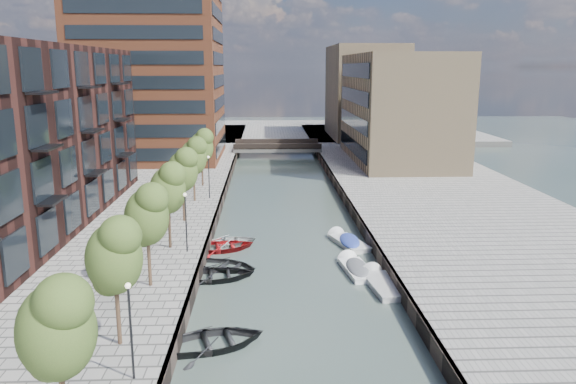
{
  "coord_description": "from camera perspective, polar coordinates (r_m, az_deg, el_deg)",
  "views": [
    {
      "loc": [
        -1.78,
        -12.78,
        13.35
      ],
      "look_at": [
        0.0,
        31.21,
        3.5
      ],
      "focal_mm": 35.0,
      "sensor_mm": 36.0,
      "label": 1
    }
  ],
  "objects": [
    {
      "name": "bridge",
      "position": [
        85.64,
        -1.11,
        4.58
      ],
      "size": [
        13.0,
        6.0,
        1.3
      ],
      "color": "gray",
      "rests_on": "ground"
    },
    {
      "name": "motorboat_3",
      "position": [
        43.58,
        6.01,
        -5.04
      ],
      "size": [
        2.9,
        4.86,
        1.53
      ],
      "color": "silver",
      "rests_on": "ground"
    },
    {
      "name": "water",
      "position": [
        54.47,
        -0.37,
        -1.58
      ],
      "size": [
        300.0,
        300.0,
        0.0
      ],
      "primitive_type": "plane",
      "color": "#38473F",
      "rests_on": "ground"
    },
    {
      "name": "tree_0",
      "position": [
        19.78,
        -22.49,
        -12.4
      ],
      "size": [
        2.5,
        2.5,
        5.95
      ],
      "color": "#382619",
      "rests_on": "quay_left"
    },
    {
      "name": "motorboat_2",
      "position": [
        35.97,
        9.36,
        -9.2
      ],
      "size": [
        2.16,
        4.82,
        1.55
      ],
      "color": "#B4B4B2",
      "rests_on": "ground"
    },
    {
      "name": "lamp_0",
      "position": [
        23.62,
        -15.73,
        -12.5
      ],
      "size": [
        0.24,
        0.24,
        4.12
      ],
      "color": "black",
      "rests_on": "quay_left"
    },
    {
      "name": "sloop_4",
      "position": [
        38.5,
        -6.35,
        -7.76
      ],
      "size": [
        5.29,
        4.63,
        0.91
      ],
      "primitive_type": "imported",
      "rotation": [
        0.0,
        0.0,
        1.17
      ],
      "color": "black",
      "rests_on": "ground"
    },
    {
      "name": "quay_wall_right",
      "position": [
        54.89,
        6.0,
        -1.0
      ],
      "size": [
        0.25,
        140.0,
        1.0
      ],
      "primitive_type": "cube",
      "color": "#332823",
      "rests_on": "ground"
    },
    {
      "name": "far_closure",
      "position": [
        113.53,
        -1.42,
        6.11
      ],
      "size": [
        80.0,
        40.0,
        1.0
      ],
      "primitive_type": "cube",
      "color": "gray",
      "rests_on": "ground"
    },
    {
      "name": "tree_1",
      "position": [
        25.99,
        -17.27,
        -6.01
      ],
      "size": [
        2.5,
        2.5,
        5.95
      ],
      "color": "#382619",
      "rests_on": "quay_left"
    },
    {
      "name": "tree_3",
      "position": [
        39.21,
        -12.13,
        0.49
      ],
      "size": [
        2.5,
        2.5,
        5.95
      ],
      "color": "#382619",
      "rests_on": "quay_left"
    },
    {
      "name": "motorboat_4",
      "position": [
        38.13,
        6.86,
        -7.69
      ],
      "size": [
        2.11,
        4.63,
        1.49
      ],
      "color": "white",
      "rests_on": "ground"
    },
    {
      "name": "sloop_1",
      "position": [
        36.81,
        -7.34,
        -8.76
      ],
      "size": [
        5.46,
        4.22,
        1.04
      ],
      "primitive_type": "imported",
      "rotation": [
        0.0,
        0.0,
        1.7
      ],
      "color": "black",
      "rests_on": "ground"
    },
    {
      "name": "tan_block_far",
      "position": [
        102.43,
        7.8,
        10.06
      ],
      "size": [
        12.0,
        20.0,
        16.0
      ],
      "primitive_type": "cube",
      "color": "tan",
      "rests_on": "quay_right"
    },
    {
      "name": "sloop_3",
      "position": [
        43.61,
        -5.93,
        -5.28
      ],
      "size": [
        4.86,
        4.05,
        0.87
      ],
      "primitive_type": "imported",
      "rotation": [
        0.0,
        0.0,
        1.86
      ],
      "color": "#BDBDBB",
      "rests_on": "ground"
    },
    {
      "name": "car",
      "position": [
        75.53,
        7.53,
        3.55
      ],
      "size": [
        1.46,
        3.56,
        1.21
      ],
      "primitive_type": "imported",
      "rotation": [
        0.0,
        0.0,
        0.01
      ],
      "color": "silver",
      "rests_on": "quay_right"
    },
    {
      "name": "sloop_0",
      "position": [
        28.63,
        -7.55,
        -15.3
      ],
      "size": [
        5.99,
        5.03,
        1.06
      ],
      "primitive_type": "imported",
      "rotation": [
        0.0,
        0.0,
        1.88
      ],
      "color": "black",
      "rests_on": "ground"
    },
    {
      "name": "sloop_2",
      "position": [
        42.31,
        -6.7,
        -5.87
      ],
      "size": [
        5.6,
        4.63,
        1.0
      ],
      "primitive_type": "imported",
      "rotation": [
        0.0,
        0.0,
        1.84
      ],
      "color": "#A61215",
      "rests_on": "ground"
    },
    {
      "name": "lamp_2",
      "position": [
        53.96,
        -8.05,
        1.98
      ],
      "size": [
        0.24,
        0.24,
        4.12
      ],
      "color": "black",
      "rests_on": "quay_left"
    },
    {
      "name": "tower",
      "position": [
        79.3,
        -13.81,
        14.17
      ],
      "size": [
        18.0,
        18.0,
        30.0
      ],
      "primitive_type": "cube",
      "color": "brown",
      "rests_on": "quay_left"
    },
    {
      "name": "lamp_1",
      "position": [
        38.46,
        -10.35,
        -2.42
      ],
      "size": [
        0.24,
        0.24,
        4.12
      ],
      "color": "black",
      "rests_on": "quay_left"
    },
    {
      "name": "quay_right",
      "position": [
        57.16,
        15.87,
        -0.87
      ],
      "size": [
        20.0,
        140.0,
        1.0
      ],
      "primitive_type": "cube",
      "color": "gray",
      "rests_on": "ground"
    },
    {
      "name": "tan_block_near",
      "position": [
        77.05,
        11.15,
        8.39
      ],
      "size": [
        12.0,
        25.0,
        14.0
      ],
      "primitive_type": "cube",
      "color": "tan",
      "rests_on": "quay_right"
    },
    {
      "name": "apartment_block",
      "position": [
        46.8,
        -25.3,
        4.84
      ],
      "size": [
        8.0,
        38.0,
        14.0
      ],
      "primitive_type": "cube",
      "color": "black",
      "rests_on": "quay_left"
    },
    {
      "name": "tree_2",
      "position": [
        32.52,
        -14.18,
        -2.1
      ],
      "size": [
        2.5,
        2.5,
        5.95
      ],
      "color": "#382619",
      "rests_on": "quay_left"
    },
    {
      "name": "tree_6",
      "position": [
        59.71,
        -8.79,
        4.72
      ],
      "size": [
        2.5,
        2.5,
        5.95
      ],
      "color": "#382619",
      "rests_on": "quay_left"
    },
    {
      "name": "quay_wall_left",
      "position": [
        54.49,
        -6.8,
        -1.12
      ],
      "size": [
        0.25,
        140.0,
        1.0
      ],
      "primitive_type": "cube",
      "color": "#332823",
      "rests_on": "ground"
    },
    {
      "name": "tree_5",
      "position": [
        52.83,
        -9.62,
        3.68
      ],
      "size": [
        2.5,
        2.5,
        5.95
      ],
      "color": "#382619",
      "rests_on": "quay_left"
    },
    {
      "name": "tree_4",
      "position": [
        45.99,
        -10.69,
        2.32
      ],
      "size": [
        2.5,
        2.5,
        5.95
      ],
      "color": "#382619",
      "rests_on": "quay_left"
    }
  ]
}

